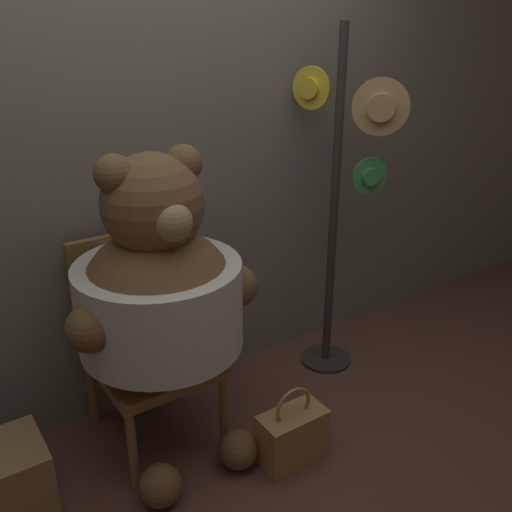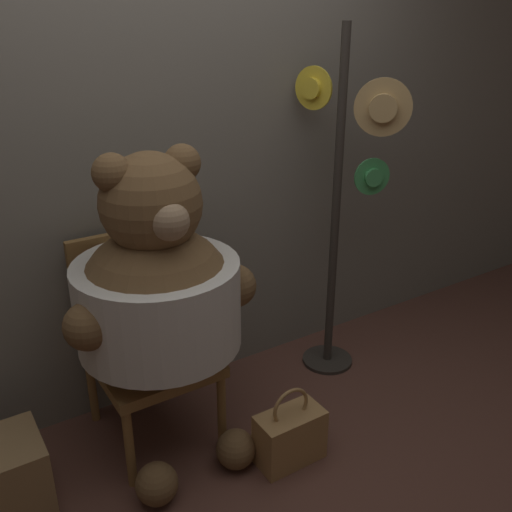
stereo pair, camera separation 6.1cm
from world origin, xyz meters
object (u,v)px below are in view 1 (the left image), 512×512
(handbag_on_ground, at_px, (292,435))
(teddy_bear, at_px, (160,295))
(chair, at_px, (143,337))
(hat_display_rack, at_px, (343,199))

(handbag_on_ground, bearing_deg, teddy_bear, 136.02)
(chair, relative_size, teddy_bear, 0.68)
(chair, xyz_separation_m, handbag_on_ground, (0.43, -0.57, -0.36))
(hat_display_rack, bearing_deg, handbag_on_ground, -143.69)
(chair, xyz_separation_m, hat_display_rack, (1.10, -0.08, 0.48))
(teddy_bear, height_order, handbag_on_ground, teddy_bear)
(chair, xyz_separation_m, teddy_bear, (0.02, -0.18, 0.28))
(handbag_on_ground, bearing_deg, chair, 126.54)
(chair, bearing_deg, hat_display_rack, -4.01)
(hat_display_rack, bearing_deg, chair, 175.99)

